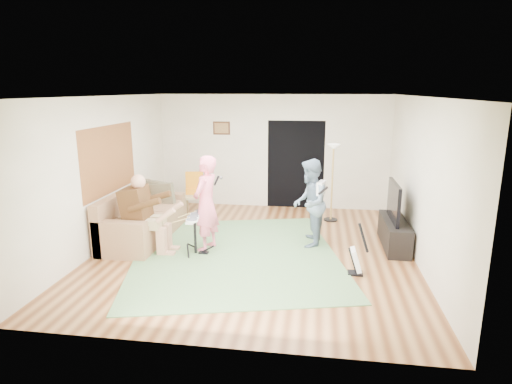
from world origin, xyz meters
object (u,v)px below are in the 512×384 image
Objects in this scene: tv_cabinet at (394,233)px; guitar_spare at (356,260)px; torchiere_lamp at (333,169)px; singer at (206,204)px; guitarist at (310,203)px; sofa at (139,222)px; drum_kit at (195,237)px; television at (394,202)px; dining_chair at (195,200)px.

guitar_spare is at bearing -120.21° from tv_cabinet.
guitar_spare is at bearing -83.38° from torchiere_lamp.
singer is 3.09m from torchiere_lamp.
guitarist is at bearing -105.48° from torchiere_lamp.
guitarist is (1.80, 0.50, -0.05)m from singer.
guitar_spare is (4.02, -1.11, -0.07)m from sofa.
guitarist reaches higher than drum_kit.
television is (-0.05, 0.00, 0.60)m from tv_cabinet.
sofa is 4.79m from television.
sofa reaches higher than tv_cabinet.
torchiere_lamp is at bearing 125.98° from television.
guitarist is 1.51m from television.
singer is 2.26m from dining_chair.
torchiere_lamp is at bearing 24.49° from sofa.
television is (1.50, 0.15, 0.05)m from guitarist.
sofa is at bearing 164.52° from guitar_spare.
dining_chair is 0.70× the size of tv_cabinet.
guitar_spare is 2.96m from torchiere_lamp.
sofa is at bearing -91.98° from singer.
guitar_spare is 0.80× the size of television.
tv_cabinet is (4.80, 0.23, -0.06)m from sofa.
tv_cabinet is (1.55, 0.15, -0.55)m from guitarist.
guitar_spare is (2.57, -0.69, -0.62)m from singer.
drum_kit is 0.60m from singer.
guitarist is at bearing 1.43° from sofa.
singer is 1.06× the size of guitarist.
tv_cabinet is at bearing 59.79° from guitar_spare.
television reaches higher than drum_kit.
television is at bearing 180.00° from tv_cabinet.
guitarist is 0.95× the size of torchiere_lamp.
torchiere_lamp is at bearing 96.62° from guitar_spare.
singer is 2.04× the size of guitar_spare.
singer reaches higher than tv_cabinet.
singer reaches higher than torchiere_lamp.
sofa is 1.46m from drum_kit.
sofa is 1.75m from dining_chair.
drum_kit is at bearing -26.53° from sofa.
drum_kit is 2.37m from dining_chair.
sofa is 3.29m from guitarist.
singer is 1.74× the size of dining_chair.
drum_kit is 3.60m from television.
singer is at bearing -168.89° from television.
guitar_spare is at bearing -15.48° from sofa.
dining_chair is 0.94× the size of television.
dining_chair is at bearing -144.04° from singer.
torchiere_lamp is 3.17m from dining_chair.
singer is at bearing 57.39° from drum_kit.
drum_kit is at bearing -135.73° from torchiere_lamp.
dining_chair is at bearing 68.78° from sofa.
torchiere_lamp is 2.04m from tv_cabinet.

